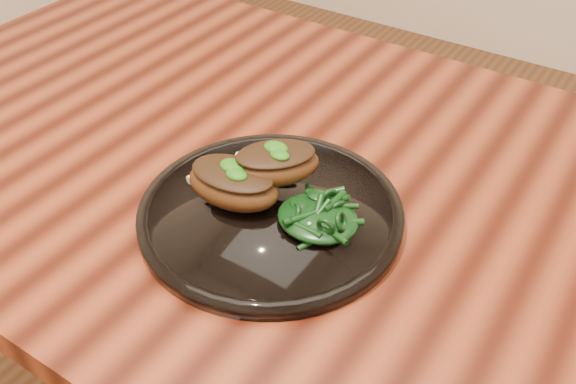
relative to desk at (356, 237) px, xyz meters
The scene contains 6 objects.
desk is the anchor object (origin of this frame).
plate 0.16m from the desk, 119.74° to the right, with size 0.32×0.32×0.02m.
lamb_chop_front 0.21m from the desk, 131.93° to the right, with size 0.13×0.08×0.05m.
lamb_chop_back 0.18m from the desk, 134.39° to the right, with size 0.12×0.12×0.05m.
herb_smear 0.15m from the desk, 157.58° to the right, with size 0.07×0.05×0.00m, color #114C08.
greens_heap 0.16m from the desk, 90.40° to the right, with size 0.10×0.09×0.04m.
Camera 1 is at (0.27, -0.58, 1.26)m, focal length 40.00 mm.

